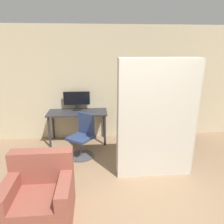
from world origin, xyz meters
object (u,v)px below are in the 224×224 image
object	(u,v)px
armchair	(40,196)
mattress_near	(157,120)
office_chair	(82,140)
monitor	(77,100)
bookshelf	(176,101)

from	to	relation	value
armchair	mattress_near	bearing A→B (deg)	26.57
office_chair	monitor	bearing A→B (deg)	99.11
office_chair	mattress_near	distance (m)	1.67
bookshelf	mattress_near	distance (m)	1.98
monitor	armchair	world-z (taller)	monitor
armchair	bookshelf	bearing A→B (deg)	43.02
mattress_near	bookshelf	bearing A→B (deg)	59.63
bookshelf	armchair	world-z (taller)	bookshelf
mattress_near	armchair	distance (m)	2.12
office_chair	mattress_near	size ratio (longest dim) A/B	0.44
monitor	bookshelf	bearing A→B (deg)	0.37
office_chair	armchair	xyz separation A→B (m)	(-0.48, -1.69, -0.04)
office_chair	bookshelf	xyz separation A→B (m)	(2.31, 0.91, 0.57)
office_chair	mattress_near	world-z (taller)	mattress_near
monitor	armchair	bearing A→B (deg)	-97.46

